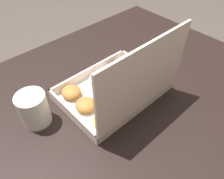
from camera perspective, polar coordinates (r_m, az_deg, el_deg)
dining_table at (r=0.86m, az=1.59°, el=-5.06°), size 1.19×0.92×0.75m
donut_box at (r=0.74m, az=1.91°, el=0.46°), size 0.36×0.27×0.27m
coffee_mug at (r=0.70m, az=-19.79°, el=-4.71°), size 0.09×0.09×0.11m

